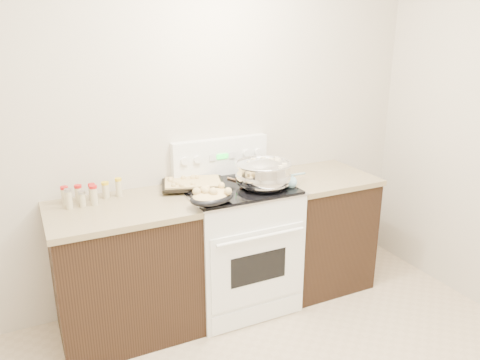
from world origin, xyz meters
TOP-DOWN VIEW (x-y plane):
  - room_shell at (0.00, 0.00)m, footprint 4.10×3.60m
  - counter_left at (-0.48, 1.43)m, footprint 0.93×0.67m
  - counter_right at (1.08, 1.43)m, footprint 0.73×0.67m
  - kitchen_range at (0.35, 1.42)m, footprint 0.78×0.73m
  - mixing_bowl at (0.50, 1.31)m, footprint 0.43×0.43m
  - roasting_pan at (0.05, 1.17)m, footprint 0.37×0.31m
  - baking_sheet at (0.06, 1.57)m, footprint 0.50×0.42m
  - wooden_spoon at (0.38, 1.40)m, footprint 0.13×0.26m
  - blue_ladle at (0.69, 1.23)m, footprint 0.26×0.20m
  - spice_jars at (-0.64, 1.59)m, footprint 0.39×0.16m

SIDE VIEW (x-z plane):
  - counter_left at x=-0.48m, z-range 0.00..0.92m
  - counter_right at x=1.08m, z-range 0.00..0.92m
  - kitchen_range at x=0.35m, z-range -0.12..1.10m
  - wooden_spoon at x=0.38m, z-range 0.93..0.98m
  - baking_sheet at x=0.06m, z-range 0.93..0.99m
  - blue_ladle at x=0.69m, z-range 0.92..1.04m
  - spice_jars at x=-0.64m, z-range 0.92..1.05m
  - roasting_pan at x=0.05m, z-range 0.93..1.05m
  - mixing_bowl at x=0.50m, z-range 0.92..1.16m
  - room_shell at x=0.00m, z-range 0.33..3.08m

